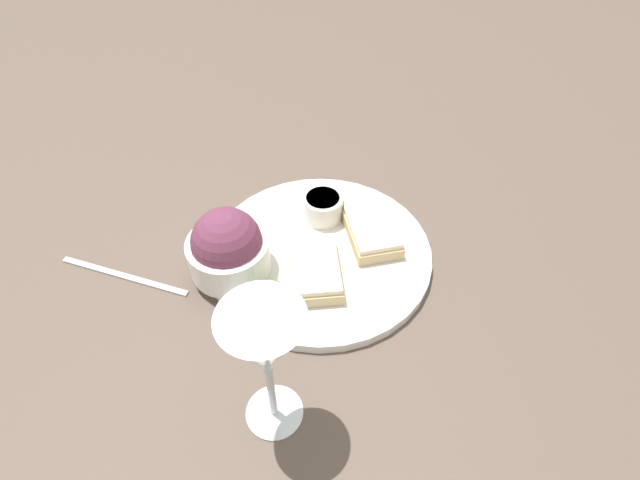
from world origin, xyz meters
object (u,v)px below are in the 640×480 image
(salad_bowl, at_px, (228,248))
(sauce_ramekin, at_px, (323,206))
(wine_glass, at_px, (265,349))
(fork, at_px, (124,275))
(cheese_toast_far, at_px, (371,229))
(cheese_toast_near, at_px, (315,269))

(salad_bowl, xyz_separation_m, sauce_ramekin, (0.01, 0.15, -0.02))
(wine_glass, bearing_deg, fork, -175.91)
(salad_bowl, distance_m, cheese_toast_far, 0.19)
(sauce_ramekin, bearing_deg, wine_glass, -54.71)
(cheese_toast_far, xyz_separation_m, wine_glass, (0.09, -0.26, 0.10))
(sauce_ramekin, distance_m, wine_glass, 0.30)
(sauce_ramekin, relative_size, cheese_toast_near, 0.48)
(fork, bearing_deg, cheese_toast_far, 56.35)
(fork, bearing_deg, wine_glass, 4.09)
(cheese_toast_near, height_order, cheese_toast_far, same)
(cheese_toast_far, bearing_deg, cheese_toast_near, -91.17)
(cheese_toast_far, relative_size, fork, 0.72)
(salad_bowl, height_order, sauce_ramekin, salad_bowl)
(cheese_toast_far, bearing_deg, salad_bowl, -117.13)
(cheese_toast_far, bearing_deg, fork, -123.65)
(cheese_toast_far, xyz_separation_m, fork, (-0.18, -0.28, -0.02))
(cheese_toast_far, height_order, wine_glass, wine_glass)
(wine_glass, distance_m, fork, 0.31)
(sauce_ramekin, distance_m, fork, 0.28)
(salad_bowl, height_order, fork, salad_bowl)
(cheese_toast_near, bearing_deg, cheese_toast_far, 88.83)
(salad_bowl, relative_size, wine_glass, 0.59)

